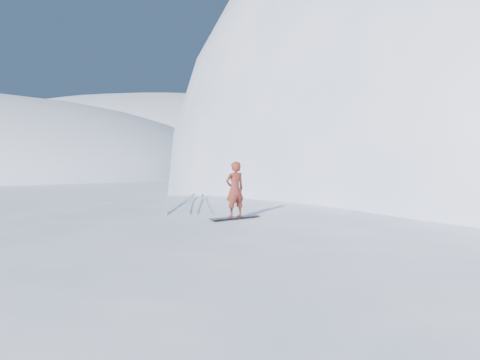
{
  "coord_description": "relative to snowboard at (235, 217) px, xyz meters",
  "views": [
    {
      "loc": [
        3.53,
        -13.42,
        4.69
      ],
      "look_at": [
        1.12,
        1.67,
        3.5
      ],
      "focal_mm": 35.0,
      "sensor_mm": 36.0,
      "label": 1
    }
  ],
  "objects": [
    {
      "name": "far_ridge_c",
      "position": [
        -41.12,
        109.33,
        -2.41
      ],
      "size": [
        140.0,
        90.0,
        36.0
      ],
      "primitive_type": "ellipsoid",
      "color": "white",
      "rests_on": "ground"
    },
    {
      "name": "peak_shoulder",
      "position": [
        8.88,
        19.33,
        -2.41
      ],
      "size": [
        28.0,
        24.0,
        18.0
      ],
      "primitive_type": "ellipsoid",
      "color": "white",
      "rests_on": "ground"
    },
    {
      "name": "snowboarder",
      "position": [
        0.0,
        0.0,
        0.87
      ],
      "size": [
        0.74,
        0.72,
        1.72
      ],
      "primitive_type": "imported",
      "rotation": [
        0.0,
        0.0,
        3.83
      ],
      "color": "maroon",
      "rests_on": "snowboard"
    },
    {
      "name": "wind_bumps",
      "position": [
        -1.68,
        1.44,
        -2.41
      ],
      "size": [
        16.0,
        14.4,
        1.0
      ],
      "color": "white",
      "rests_on": "ground"
    },
    {
      "name": "ground",
      "position": [
        -1.12,
        -0.67,
        -2.41
      ],
      "size": [
        400.0,
        400.0,
        0.0
      ],
      "primitive_type": "plane",
      "color": "white",
      "rests_on": "ground"
    },
    {
      "name": "board_tracks",
      "position": [
        -2.16,
        3.44,
        0.01
      ],
      "size": [
        2.19,
        5.98,
        0.04
      ],
      "color": "silver",
      "rests_on": "ground"
    },
    {
      "name": "near_ridge",
      "position": [
        -0.12,
        2.33,
        -2.41
      ],
      "size": [
        36.0,
        28.0,
        4.8
      ],
      "primitive_type": "ellipsoid",
      "color": "white",
      "rests_on": "ground"
    },
    {
      "name": "snowboard",
      "position": [
        0.0,
        0.0,
        0.0
      ],
      "size": [
        1.46,
        1.29,
        0.03
      ],
      "primitive_type": "cube",
      "rotation": [
        0.0,
        0.0,
        0.69
      ],
      "color": "black",
      "rests_on": "near_ridge"
    }
  ]
}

